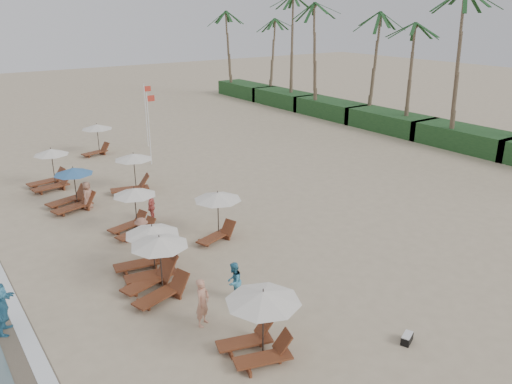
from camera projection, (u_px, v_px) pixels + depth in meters
ground at (307, 258)px, 21.96m from camera, size 160.00×160.00×0.00m
shrub_hedge at (390, 121)px, 44.75m from camera, size 3.20×53.00×1.60m
palm_row at (390, 12)px, 42.30m from camera, size 7.00×52.00×12.30m
lounger_station_0 at (258, 321)px, 15.47m from camera, size 2.56×2.37×2.18m
lounger_station_1 at (155, 269)px, 18.86m from camera, size 2.66×2.43×2.30m
lounger_station_2 at (147, 252)px, 20.32m from camera, size 2.68×2.25×2.07m
lounger_station_3 at (132, 212)px, 24.01m from camera, size 2.41×2.10×2.27m
lounger_station_4 at (70, 191)px, 27.15m from camera, size 2.68×2.53×2.24m
lounger_station_5 at (49, 172)px, 30.19m from camera, size 2.62×2.22×2.40m
inland_station_0 at (216, 210)px, 23.37m from camera, size 2.63×2.24×2.22m
inland_station_1 at (131, 171)px, 29.55m from camera, size 2.90×2.24×2.22m
inland_station_2 at (96, 136)px, 37.11m from camera, size 2.67×2.24×2.22m
beachgoer_near at (203, 302)px, 17.08m from camera, size 0.76×0.68×1.73m
beachgoer_mid_a at (234, 282)px, 18.62m from camera, size 0.92×0.89×1.50m
beachgoer_mid_b at (142, 236)px, 22.19m from camera, size 1.21×1.20×1.67m
beachgoer_far_a at (151, 207)px, 25.63m from camera, size 0.86×0.90×1.51m
beachgoer_far_b at (87, 195)px, 27.17m from camera, size 0.86×0.89×1.54m
waterline_walker at (1, 308)px, 16.65m from camera, size 1.15×1.79×1.84m
duffel_bag at (407, 338)px, 16.39m from camera, size 0.61×0.46×0.30m
flag_pole_near at (149, 126)px, 34.36m from camera, size 0.59×0.08×4.94m
flag_pole_far at (146, 112)px, 38.96m from camera, size 0.60×0.08×4.86m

